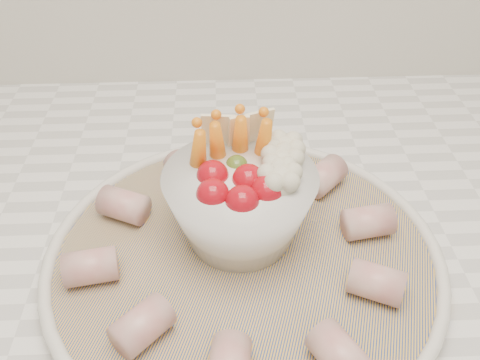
{
  "coord_description": "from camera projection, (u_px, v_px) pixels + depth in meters",
  "views": [
    {
      "loc": [
        -0.17,
        1.04,
        1.29
      ],
      "look_at": [
        -0.15,
        1.41,
        1.0
      ],
      "focal_mm": 40.0,
      "sensor_mm": 36.0,
      "label": 1
    }
  ],
  "objects": [
    {
      "name": "cured_meat_rolls",
      "position": [
        243.0,
        242.0,
        0.48
      ],
      "size": [
        0.3,
        0.31,
        0.03
      ],
      "color": "#B15251",
      "rests_on": "serving_platter"
    },
    {
      "name": "serving_platter",
      "position": [
        244.0,
        257.0,
        0.5
      ],
      "size": [
        0.46,
        0.46,
        0.02
      ],
      "color": "navy",
      "rests_on": "kitchen_counter"
    },
    {
      "name": "veggie_bowl",
      "position": [
        241.0,
        200.0,
        0.49
      ],
      "size": [
        0.14,
        0.14,
        0.11
      ],
      "color": "white",
      "rests_on": "serving_platter"
    }
  ]
}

